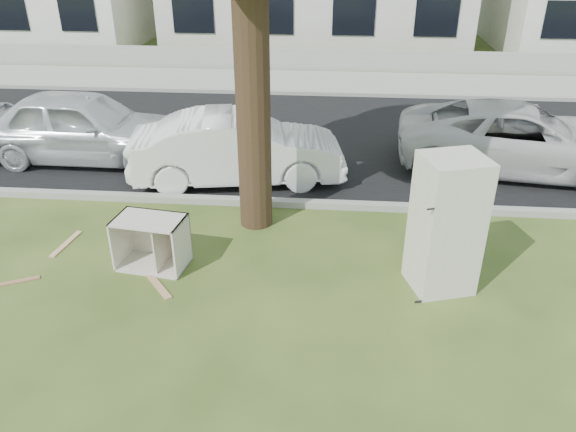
# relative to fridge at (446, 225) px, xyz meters

# --- Properties ---
(ground) EXTENTS (120.00, 120.00, 0.00)m
(ground) POSITION_rel_fridge_xyz_m (-2.38, -0.22, -0.96)
(ground) COLOR #2F4719
(road) EXTENTS (120.00, 7.00, 0.01)m
(road) POSITION_rel_fridge_xyz_m (-2.38, 5.78, -0.95)
(road) COLOR black
(road) RESTS_ON ground
(kerb_near) EXTENTS (120.00, 0.18, 0.12)m
(kerb_near) POSITION_rel_fridge_xyz_m (-2.38, 2.23, -0.96)
(kerb_near) COLOR gray
(kerb_near) RESTS_ON ground
(kerb_far) EXTENTS (120.00, 0.18, 0.12)m
(kerb_far) POSITION_rel_fridge_xyz_m (-2.38, 9.33, -0.96)
(kerb_far) COLOR gray
(kerb_far) RESTS_ON ground
(sidewalk) EXTENTS (120.00, 2.80, 0.01)m
(sidewalk) POSITION_rel_fridge_xyz_m (-2.38, 10.78, -0.95)
(sidewalk) COLOR gray
(sidewalk) RESTS_ON ground
(low_wall) EXTENTS (120.00, 0.15, 0.70)m
(low_wall) POSITION_rel_fridge_xyz_m (-2.38, 12.38, -0.61)
(low_wall) COLOR gray
(low_wall) RESTS_ON ground
(fridge) EXTENTS (0.97, 0.93, 1.91)m
(fridge) POSITION_rel_fridge_xyz_m (0.00, 0.00, 0.00)
(fridge) COLOR beige
(fridge) RESTS_ON ground
(cabinet) EXTENTS (1.07, 0.75, 0.77)m
(cabinet) POSITION_rel_fridge_xyz_m (-4.12, 0.15, -0.57)
(cabinet) COLOR beige
(cabinet) RESTS_ON ground
(plank_a) EXTENTS (0.96, 0.54, 0.02)m
(plank_a) POSITION_rel_fridge_xyz_m (-6.12, -0.55, -0.95)
(plank_a) COLOR #916A46
(plank_a) RESTS_ON ground
(plank_b) EXTENTS (0.70, 0.83, 0.02)m
(plank_b) POSITION_rel_fridge_xyz_m (-3.98, -0.29, -0.95)
(plank_b) COLOR tan
(plank_b) RESTS_ON ground
(plank_c) EXTENTS (0.19, 0.81, 0.02)m
(plank_c) POSITION_rel_fridge_xyz_m (-5.68, 0.61, -0.95)
(plank_c) COLOR tan
(plank_c) RESTS_ON ground
(car_center) EXTENTS (4.22, 2.05, 1.33)m
(car_center) POSITION_rel_fridge_xyz_m (-3.35, 3.26, -0.29)
(car_center) COLOR white
(car_center) RESTS_ON ground
(car_right) EXTENTS (5.02, 2.77, 1.33)m
(car_right) POSITION_rel_fridge_xyz_m (2.18, 4.29, -0.29)
(car_right) COLOR silver
(car_right) RESTS_ON ground
(car_left) EXTENTS (4.35, 1.80, 1.47)m
(car_left) POSITION_rel_fridge_xyz_m (-6.73, 4.06, -0.22)
(car_left) COLOR silver
(car_left) RESTS_ON ground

